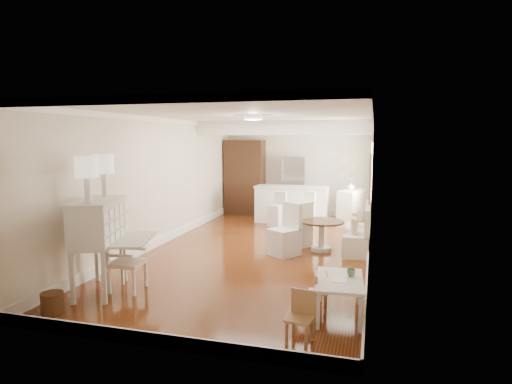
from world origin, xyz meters
The scene contains 20 objects.
room centered at (0.04, 0.32, 1.98)m, with size 9.00×9.04×2.82m.
secretary_bureau centered at (-1.70, -3.11, 0.72)m, with size 1.13×1.15×1.44m, color beige.
gustavian_armchair centered at (-1.34, -2.92, 0.45)m, with size 0.52×0.52×0.90m, color white.
wicker_basket centered at (-1.82, -4.00, 0.15)m, with size 0.29×0.29×0.29m, color #55341A.
kids_table centered at (1.90, -3.05, 0.25)m, with size 0.61×1.02×0.51m, color white.
kids_chair_a centered at (1.48, -3.21, 0.31)m, with size 0.30×0.30×0.62m, color tan.
kids_chair_b centered at (1.61, -2.91, 0.26)m, with size 0.25×0.25×0.52m, color #AA7B4D.
kids_chair_c centered at (1.53, -3.95, 0.31)m, with size 0.30×0.30×0.61m, color #9A6E46.
banquette centered at (1.99, 0.50, 0.49)m, with size 0.52×1.60×0.98m, color silver.
dining_table centered at (1.27, 0.25, 0.32)m, with size 0.94×0.94×0.64m, color #4C2D18.
slip_chair_near centered at (0.58, -0.28, 0.53)m, with size 0.50×0.52×1.05m, color silver.
slip_chair_far centered at (0.72, 0.52, 0.49)m, with size 0.47×0.49×0.99m, color white.
breakfast_counter centered at (0.10, 3.10, 0.52)m, with size 2.05×0.65×1.03m, color white.
bar_stool_left centered at (-0.17, 2.44, 0.47)m, with size 0.37×0.37×0.93m, color silver.
bar_stool_right centered at (0.58, 2.64, 0.47)m, with size 0.37×0.37×0.94m, color white.
pantry_cabinet centered at (-1.60, 4.18, 1.15)m, with size 1.20×0.60×2.30m, color #381E11.
fridge centered at (0.30, 4.15, 0.90)m, with size 0.75×0.65×1.80m, color silver.
sideboard centered at (1.72, 3.24, 0.48)m, with size 0.45×1.01×0.96m, color white.
pencil_cup centered at (2.04, -2.88, 0.55)m, with size 0.12×0.12×0.09m, color #5C9E60.
branch_vase centered at (1.71, 3.22, 1.06)m, with size 0.19×0.19×0.20m, color white.
Camera 1 is at (2.28, -8.58, 2.34)m, focal length 30.00 mm.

